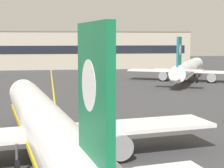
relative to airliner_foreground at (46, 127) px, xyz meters
The scene contains 5 objects.
taxiway_centreline 21.30m from the airliner_foreground, 88.00° to the left, with size 0.30×180.00×0.01m, color yellow.
airliner_foreground is the anchor object (origin of this frame).
airliner_background 68.03m from the airliner_foreground, 60.47° to the left, with size 29.66×37.08×11.25m.
safety_cone_by_nose_gear 16.66m from the airliner_foreground, 85.37° to the left, with size 0.44×0.44×0.55m.
terminal_building 106.24m from the airliner_foreground, 93.49° to the left, with size 110.71×12.40×13.54m.
Camera 1 is at (0.43, -23.33, 10.92)m, focal length 60.75 mm.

